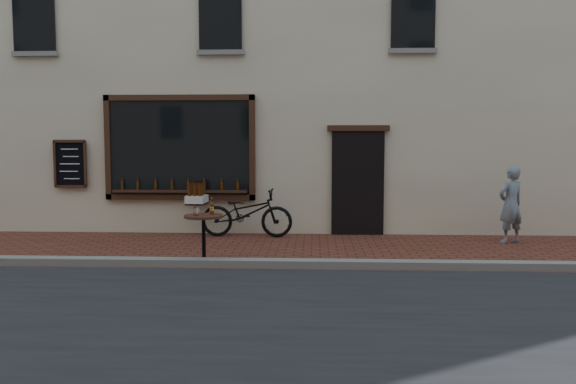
{
  "coord_description": "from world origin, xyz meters",
  "views": [
    {
      "loc": [
        1.0,
        -8.46,
        1.93
      ],
      "look_at": [
        0.53,
        1.2,
        1.1
      ],
      "focal_mm": 35.0,
      "sensor_mm": 36.0,
      "label": 1
    }
  ],
  "objects": [
    {
      "name": "shop_building",
      "position": [
        0.0,
        6.5,
        5.0
      ],
      "size": [
        28.0,
        6.2,
        10.0
      ],
      "color": "beige",
      "rests_on": "ground"
    },
    {
      "name": "pedestrian",
      "position": [
        4.81,
        2.6,
        0.75
      ],
      "size": [
        0.65,
        0.56,
        1.51
      ],
      "primitive_type": "imported",
      "rotation": [
        0.0,
        0.0,
        3.58
      ],
      "color": "slate",
      "rests_on": "ground"
    },
    {
      "name": "cargo_bicycle",
      "position": [
        -0.46,
        3.07,
        0.51
      ],
      "size": [
        2.22,
        0.74,
        1.07
      ],
      "rotation": [
        0.0,
        0.0,
        1.53
      ],
      "color": "black",
      "rests_on": "ground"
    },
    {
      "name": "kerb",
      "position": [
        0.0,
        0.2,
        0.06
      ],
      "size": [
        90.0,
        0.25,
        0.12
      ],
      "primitive_type": "cube",
      "color": "slate",
      "rests_on": "ground"
    },
    {
      "name": "bistro_table",
      "position": [
        -0.78,
        0.35,
        0.57
      ],
      "size": [
        0.62,
        0.62,
        1.07
      ],
      "color": "black",
      "rests_on": "ground"
    },
    {
      "name": "ground",
      "position": [
        0.0,
        0.0,
        0.0
      ],
      "size": [
        90.0,
        90.0,
        0.0
      ],
      "primitive_type": "plane",
      "color": "#53271B",
      "rests_on": "ground"
    }
  ]
}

